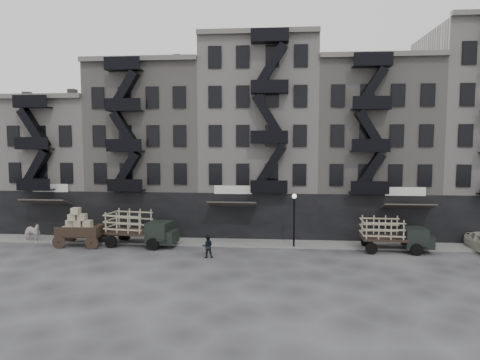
# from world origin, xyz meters

# --- Properties ---
(ground) EXTENTS (140.00, 140.00, 0.00)m
(ground) POSITION_xyz_m (0.00, 0.00, 0.00)
(ground) COLOR #38383A
(ground) RESTS_ON ground
(sidewalk) EXTENTS (55.00, 2.50, 0.15)m
(sidewalk) POSITION_xyz_m (0.00, 3.75, 0.07)
(sidewalk) COLOR slate
(sidewalk) RESTS_ON ground
(building_west) EXTENTS (10.00, 11.35, 13.20)m
(building_west) POSITION_xyz_m (-20.00, 9.83, 6.00)
(building_west) COLOR #B0A9A2
(building_west) RESTS_ON ground
(building_midwest) EXTENTS (10.00, 11.35, 16.20)m
(building_midwest) POSITION_xyz_m (-10.00, 9.83, 7.50)
(building_midwest) COLOR gray
(building_midwest) RESTS_ON ground
(building_center) EXTENTS (10.00, 11.35, 18.20)m
(building_center) POSITION_xyz_m (-0.00, 9.82, 8.50)
(building_center) COLOR #B0A9A2
(building_center) RESTS_ON ground
(building_mideast) EXTENTS (10.00, 11.35, 16.20)m
(building_mideast) POSITION_xyz_m (10.00, 9.83, 7.50)
(building_mideast) COLOR gray
(building_mideast) RESTS_ON ground
(lamp_post) EXTENTS (0.36, 0.36, 4.28)m
(lamp_post) POSITION_xyz_m (3.00, 2.60, 2.78)
(lamp_post) COLOR black
(lamp_post) RESTS_ON ground
(horse) EXTENTS (2.12, 1.42, 1.65)m
(horse) POSITION_xyz_m (-18.50, 2.60, 0.82)
(horse) COLOR beige
(horse) RESTS_ON ground
(wagon) EXTENTS (3.70, 2.02, 3.11)m
(wagon) POSITION_xyz_m (-14.02, 1.78, 1.78)
(wagon) COLOR black
(wagon) RESTS_ON ground
(stake_truck_west) EXTENTS (5.83, 2.95, 2.82)m
(stake_truck_west) POSITION_xyz_m (-9.20, 2.24, 1.61)
(stake_truck_west) COLOR black
(stake_truck_west) RESTS_ON ground
(stake_truck_east) EXTENTS (5.24, 2.30, 2.60)m
(stake_truck_east) POSITION_xyz_m (10.50, 2.21, 1.48)
(stake_truck_east) COLOR black
(stake_truck_east) RESTS_ON ground
(pedestrian_mid) EXTENTS (0.91, 0.77, 1.65)m
(pedestrian_mid) POSITION_xyz_m (-3.28, -0.67, 0.82)
(pedestrian_mid) COLOR black
(pedestrian_mid) RESTS_ON ground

